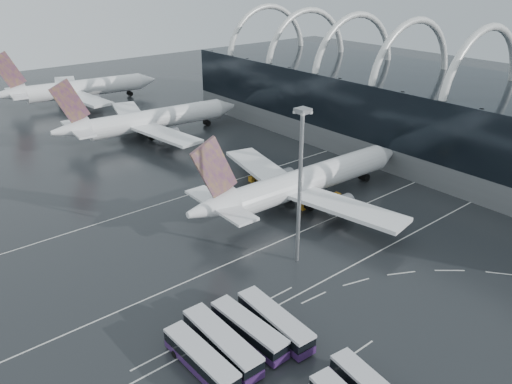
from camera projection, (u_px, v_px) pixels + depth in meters
ground at (334, 265)px, 84.85m from camera, size 420.00×420.00×0.00m
terminal at (441, 115)px, 129.85m from camera, size 42.00×160.00×34.90m
lane_marking_near at (343, 270)px, 83.45m from camera, size 120.00×0.25×0.01m
lane_marking_mid at (287, 238)px, 93.25m from camera, size 120.00×0.25×0.01m
lane_marking_far at (203, 190)px, 112.86m from camera, size 120.00×0.25×0.01m
bus_bay_line_north at (220, 324)px, 70.95m from camera, size 28.00×0.25×0.01m
airliner_main at (303, 183)px, 104.55m from camera, size 57.84×50.84×19.63m
airliner_gate_b at (149, 121)px, 145.59m from camera, size 57.02×51.07×19.79m
airliner_gate_c at (77, 89)px, 180.93m from camera, size 57.87×53.05×20.60m
bus_row_near_a at (201, 359)px, 62.34m from camera, size 3.28×12.91×3.16m
bus_row_near_b at (222, 342)px, 64.87m from camera, size 3.53×14.04×3.45m
bus_row_near_c at (249, 329)px, 67.39m from camera, size 3.44×13.15×3.22m
bus_row_near_d at (275, 321)px, 68.77m from camera, size 3.77×13.70×3.34m
floodlight_mast at (300, 170)px, 79.31m from camera, size 2.06×2.06×26.91m
gse_cart_belly_a at (335, 197)px, 108.30m from camera, size 2.40×1.42×1.31m
gse_cart_belly_b at (316, 177)px, 118.10m from camera, size 2.28×1.35×1.24m
gse_cart_belly_c at (305, 205)px, 104.41m from camera, size 2.42×1.43×1.32m
gse_cart_belly_d at (334, 179)px, 117.19m from camera, size 2.27×1.34×1.24m
gse_cart_belly_e at (254, 178)px, 117.65m from camera, size 2.22×1.31×1.21m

